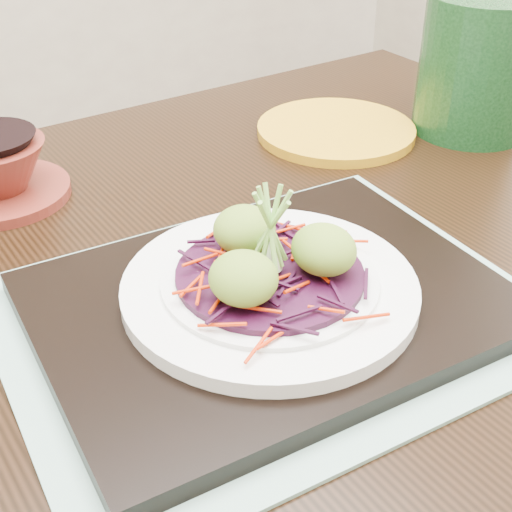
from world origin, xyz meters
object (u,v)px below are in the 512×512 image
white_plate (270,286)px  green_jar (478,65)px  yellow_plate (336,130)px  serving_tray (270,303)px  dining_table (188,372)px

white_plate → green_jar: (0.41, 0.18, 0.05)m
white_plate → yellow_plate: white_plate is taller
serving_tray → yellow_plate: 0.37m
dining_table → white_plate: (0.04, -0.07, 0.12)m
dining_table → serving_tray: (0.04, -0.07, 0.11)m
white_plate → yellow_plate: 0.37m
dining_table → serving_tray: size_ratio=3.42×
serving_tray → dining_table: bearing=122.4°
dining_table → yellow_plate: yellow_plate is taller
dining_table → serving_tray: bearing=-62.4°
white_plate → green_jar: 0.45m
dining_table → white_plate: white_plate is taller
serving_tray → green_jar: bearing=26.5°
yellow_plate → green_jar: (0.15, -0.07, 0.07)m
white_plate → green_jar: green_jar is taller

